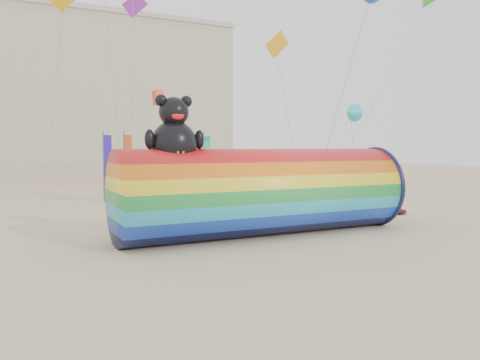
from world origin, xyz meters
name	(u,v)px	position (x,y,z in m)	size (l,w,h in m)	color
ground	(245,234)	(0.00, 0.00, 0.00)	(160.00, 160.00, 0.00)	#CCB58C
windsock_assembly	(264,190)	(0.74, -0.43, 2.07)	(13.56, 4.13, 6.25)	red
kite_handler	(370,198)	(9.94, 2.74, 0.90)	(0.66, 0.43, 1.81)	slate
fabric_bundle	(389,211)	(10.67, 1.81, 0.17)	(2.62, 1.35, 0.41)	#3F0B14
festival_banners	(149,166)	(-0.18, 15.45, 2.64)	(8.38, 1.02, 5.20)	#59595E
beachgoers	(464,249)	(2.79, -9.34, 0.88)	(63.53, 64.84, 1.85)	#33333F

